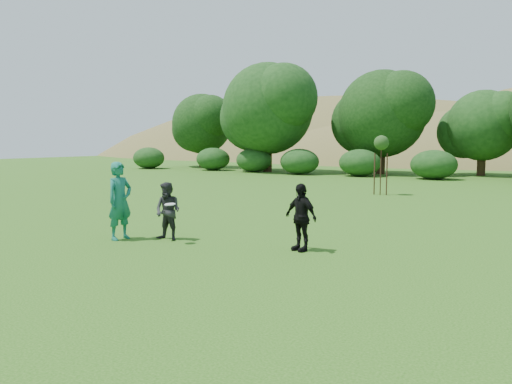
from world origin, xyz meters
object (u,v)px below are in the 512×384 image
player_teal (120,201)px  sapling (381,144)px  player_grey (168,211)px  player_black (301,217)px

player_teal → sapling: sapling is taller
player_grey → player_teal: bearing=-157.0°
player_grey → sapling: (1.59, 13.62, 1.66)m
player_black → sapling: 13.26m
player_teal → sapling: 14.52m
player_teal → player_grey: 1.30m
player_black → sapling: size_ratio=0.56×
player_grey → player_black: size_ratio=0.95×
player_teal → player_black: (4.68, 1.18, -0.22)m
player_teal → player_grey: player_teal is taller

